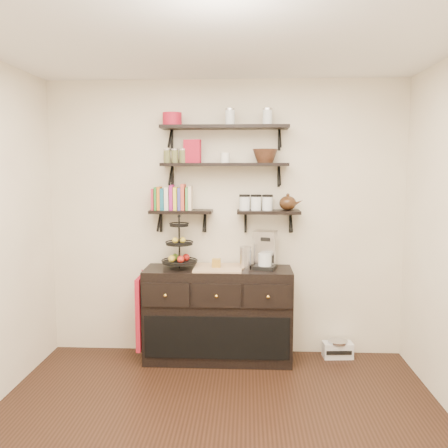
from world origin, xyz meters
TOP-DOWN VIEW (x-y plane):
  - ceiling at (0.00, 0.00)m, footprint 3.50×3.50m
  - back_wall at (0.00, 1.75)m, footprint 3.50×0.02m
  - shelf_top at (0.00, 1.62)m, footprint 1.20×0.27m
  - shelf_mid at (0.00, 1.62)m, footprint 1.20×0.27m
  - shelf_low_left at (-0.42, 1.63)m, footprint 0.60×0.25m
  - shelf_low_right at (0.42, 1.63)m, footprint 0.60×0.25m
  - cookbooks at (-0.49, 1.63)m, footprint 0.40×0.15m
  - glass_canisters at (0.30, 1.63)m, footprint 0.32×0.10m
  - sideboard at (-0.06, 1.51)m, footprint 1.40×0.50m
  - fruit_stand at (-0.42, 1.52)m, footprint 0.33×0.33m
  - candle at (-0.07, 1.51)m, footprint 0.08×0.08m
  - coffee_maker at (0.39, 1.54)m, footprint 0.24×0.24m
  - thermal_carafe at (0.20, 1.49)m, footprint 0.11×0.11m
  - apron at (-0.79, 1.41)m, footprint 0.04×0.29m
  - radio at (1.11, 1.62)m, footprint 0.29×0.20m
  - recipe_box at (-0.31, 1.61)m, footprint 0.17×0.09m
  - walnut_bowl at (0.38, 1.61)m, footprint 0.24×0.24m
  - ramekins at (0.00, 1.61)m, footprint 0.09×0.09m
  - teapot at (0.60, 1.63)m, footprint 0.22×0.16m
  - red_pot at (-0.50, 1.61)m, footprint 0.18×0.18m

SIDE VIEW (x-z plane):
  - radio at x=1.11m, z-range 0.00..0.17m
  - sideboard at x=-0.06m, z-range -0.01..0.91m
  - apron at x=-0.79m, z-range 0.15..0.83m
  - candle at x=-0.07m, z-range 0.92..1.00m
  - thermal_carafe at x=0.20m, z-range 0.90..1.12m
  - fruit_stand at x=-0.42m, z-range 0.82..1.31m
  - coffee_maker at x=0.39m, z-range 0.89..1.26m
  - back_wall at x=0.00m, z-range 0.00..2.70m
  - shelf_low_left at x=-0.42m, z-range 1.31..1.54m
  - shelf_low_right at x=0.42m, z-range 1.31..1.54m
  - glass_canisters at x=0.30m, z-range 1.45..1.58m
  - teapot at x=0.60m, z-range 1.45..1.61m
  - cookbooks at x=-0.49m, z-range 1.44..1.70m
  - shelf_mid at x=0.00m, z-range 1.77..2.00m
  - ramekins at x=0.00m, z-range 1.90..2.00m
  - walnut_bowl at x=0.38m, z-range 1.90..2.03m
  - recipe_box at x=-0.31m, z-range 1.90..2.12m
  - shelf_top at x=0.00m, z-range 2.12..2.35m
  - red_pot at x=-0.50m, z-range 2.25..2.37m
  - ceiling at x=0.00m, z-range 2.69..2.71m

